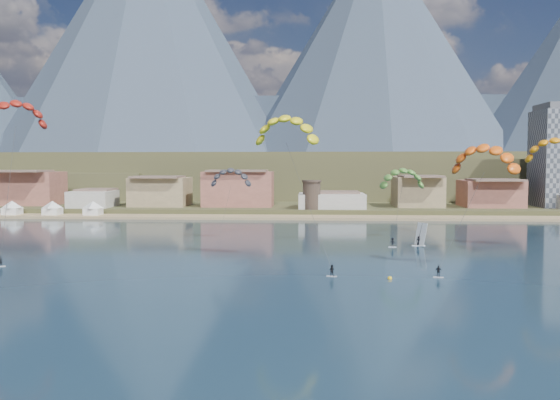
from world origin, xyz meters
The scene contains 16 objects.
ground centered at (0.00, 0.00, 0.00)m, with size 2400.00×2400.00×0.00m, color black.
beach centered at (0.00, 106.00, 0.25)m, with size 2200.00×12.00×0.90m.
land centered at (0.00, 560.00, 0.00)m, with size 2200.00×900.00×4.00m.
foothills centered at (22.39, 232.47, 9.08)m, with size 940.00×210.00×18.00m.
mountain_ridge centered at (-14.60, 823.65, 150.31)m, with size 2060.00×480.00×400.00m.
town centered at (-40.00, 122.00, 8.00)m, with size 400.00×24.00×12.00m.
watchtower centered at (5.00, 114.00, 6.37)m, with size 5.82×5.82×8.60m.
beach_tents centered at (-76.25, 106.00, 3.71)m, with size 43.40×6.40×5.00m.
kitesurfer_red centered at (-45.62, 38.36, 24.82)m, with size 11.44×17.35×28.26m.
kitesurfer_yellow centered at (0.88, 34.87, 21.75)m, with size 13.53×17.54×26.27m.
kitesurfer_orange centered at (30.81, 29.67, 17.08)m, with size 14.63×13.21×20.93m.
kitesurfer_green centered at (23.64, 62.54, 13.14)m, with size 10.17×15.40×17.74m.
distant_kite_dark centered at (-11.62, 60.09, 13.44)m, with size 8.76×5.81×16.52m.
distant_kite_orange centered at (49.45, 50.72, 18.86)m, with size 11.18×7.88×22.01m.
windsurfer centered at (25.51, 52.31, 1.40)m, with size 2.52×2.74×4.40m.
buoy centered at (15.66, 19.97, 0.11)m, with size 0.62×0.62×0.62m.
Camera 1 is at (4.93, -60.31, 15.98)m, focal length 37.85 mm.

